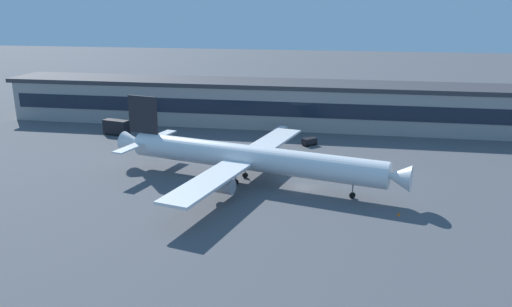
% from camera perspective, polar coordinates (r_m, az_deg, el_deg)
% --- Properties ---
extents(ground_plane, '(600.00, 600.00, 0.00)m').
position_cam_1_polar(ground_plane, '(99.49, 5.36, -3.81)').
color(ground_plane, '#4C4F54').
extents(terminal_building, '(188.38, 16.45, 12.72)m').
position_cam_1_polar(terminal_building, '(147.75, 7.20, 5.47)').
color(terminal_building, '#9E9993').
rests_on(terminal_building, ground_plane).
extents(airliner, '(60.88, 52.85, 15.78)m').
position_cam_1_polar(airliner, '(100.06, -0.90, -0.47)').
color(airliner, white).
rests_on(airliner, ground_plane).
extents(crew_van, '(3.39, 5.58, 2.55)m').
position_cam_1_polar(crew_van, '(135.49, 2.76, 2.44)').
color(crew_van, white).
rests_on(crew_van, ground_plane).
extents(baggage_tug, '(3.99, 3.93, 1.85)m').
position_cam_1_polar(baggage_tug, '(128.46, 6.01, 1.40)').
color(baggage_tug, black).
rests_on(baggage_tug, ground_plane).
extents(catering_truck, '(7.61, 4.22, 4.15)m').
position_cam_1_polar(catering_truck, '(142.91, -15.53, 2.93)').
color(catering_truck, black).
rests_on(catering_truck, ground_plane).
extents(traffic_cone_0, '(0.54, 0.54, 0.67)m').
position_cam_1_polar(traffic_cone_0, '(89.52, 15.80, -6.55)').
color(traffic_cone_0, '#F2590C').
rests_on(traffic_cone_0, ground_plane).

